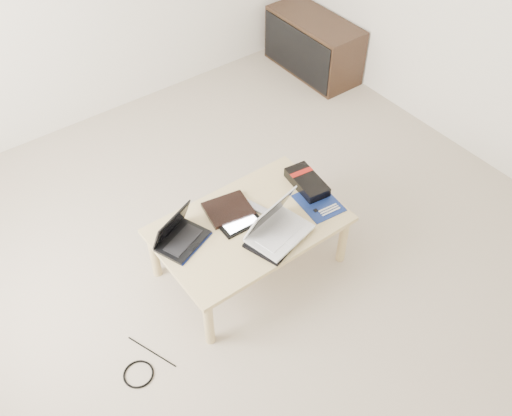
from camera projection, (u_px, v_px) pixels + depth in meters
ground at (249, 258)px, 3.68m from camera, size 4.00×4.00×0.00m
room_shell at (246, 14)px, 2.48m from camera, size 4.20×4.20×2.70m
coffee_table at (249, 229)px, 3.38m from camera, size 1.10×0.70×0.40m
media_cabinet at (313, 45)px, 5.05m from camera, size 0.41×0.90×0.50m
book at (228, 209)px, 3.41m from camera, size 0.30×0.26×0.03m
netbook at (179, 236)px, 3.22m from camera, size 0.34×0.30×0.20m
tablet at (238, 220)px, 3.36m from camera, size 0.25×0.20×0.01m
remote at (260, 210)px, 3.41m from camera, size 0.12×0.23×0.02m
neoprene_sleeve at (276, 238)px, 3.26m from camera, size 0.39×0.33×0.02m
white_laptop at (277, 226)px, 3.24m from camera, size 0.40×0.32×0.24m
motherboard at (319, 203)px, 3.46m from camera, size 0.25×0.30×0.01m
gpu_box at (307, 182)px, 3.55m from camera, size 0.19×0.32×0.07m
cable_coil at (239, 225)px, 3.33m from camera, size 0.13×0.13×0.01m
floor_cable_coil at (138, 374)px, 3.10m from camera, size 0.18×0.18×0.01m
floor_cable_trail at (152, 352)px, 3.20m from camera, size 0.13×0.32×0.01m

